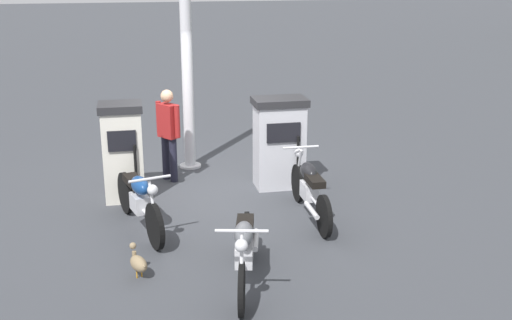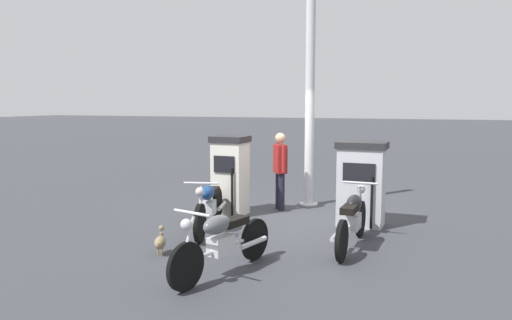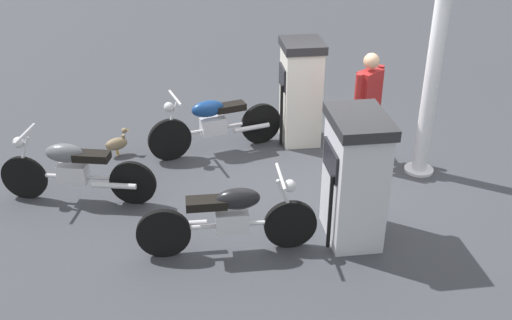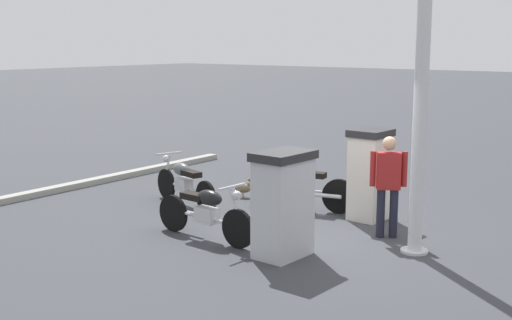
{
  "view_description": "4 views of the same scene",
  "coord_description": "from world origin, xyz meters",
  "px_view_note": "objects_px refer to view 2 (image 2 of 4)",
  "views": [
    {
      "loc": [
        9.5,
        -1.46,
        3.54
      ],
      "look_at": [
        1.6,
        0.48,
        1.01
      ],
      "focal_mm": 43.45,
      "sensor_mm": 36.0,
      "label": 1
    },
    {
      "loc": [
        8.74,
        2.44,
        2.21
      ],
      "look_at": [
        1.11,
        -0.33,
        1.25
      ],
      "focal_mm": 34.26,
      "sensor_mm": 36.0,
      "label": 2
    },
    {
      "loc": [
        2.03,
        6.75,
        4.06
      ],
      "look_at": [
        0.97,
        0.53,
        0.69
      ],
      "focal_mm": 41.98,
      "sensor_mm": 36.0,
      "label": 3
    },
    {
      "loc": [
        -5.31,
        8.76,
        3.02
      ],
      "look_at": [
        1.09,
        0.47,
        1.16
      ],
      "focal_mm": 46.94,
      "sensor_mm": 36.0,
      "label": 4
    }
  ],
  "objects_px": {
    "motorcycle_near_pump": "(209,205)",
    "attendant_person": "(280,166)",
    "fuel_pump_far": "(361,183)",
    "wandering_duck": "(160,242)",
    "fuel_pump_near": "(230,175)",
    "motorcycle_extra": "(222,240)",
    "motorcycle_far_pump": "(352,218)",
    "canopy_support_pole": "(310,108)"
  },
  "relations": [
    {
      "from": "attendant_person",
      "to": "fuel_pump_near",
      "type": "bearing_deg",
      "value": -46.73
    },
    {
      "from": "wandering_duck",
      "to": "attendant_person",
      "type": "bearing_deg",
      "value": 167.73
    },
    {
      "from": "motorcycle_far_pump",
      "to": "motorcycle_extra",
      "type": "xyz_separation_m",
      "value": [
        1.78,
        -1.38,
        0.01
      ]
    },
    {
      "from": "attendant_person",
      "to": "wandering_duck",
      "type": "xyz_separation_m",
      "value": [
        3.47,
        -0.75,
        -0.72
      ]
    },
    {
      "from": "motorcycle_far_pump",
      "to": "canopy_support_pole",
      "type": "xyz_separation_m",
      "value": [
        -2.82,
        -1.38,
        1.64
      ]
    },
    {
      "from": "fuel_pump_near",
      "to": "motorcycle_extra",
      "type": "height_order",
      "value": "fuel_pump_near"
    },
    {
      "from": "fuel_pump_near",
      "to": "motorcycle_near_pump",
      "type": "xyz_separation_m",
      "value": [
        1.31,
        0.16,
        -0.34
      ]
    },
    {
      "from": "motorcycle_far_pump",
      "to": "fuel_pump_near",
      "type": "bearing_deg",
      "value": -118.18
    },
    {
      "from": "fuel_pump_near",
      "to": "canopy_support_pole",
      "type": "xyz_separation_m",
      "value": [
        -1.42,
        1.24,
        1.3
      ]
    },
    {
      "from": "canopy_support_pole",
      "to": "motorcycle_far_pump",
      "type": "bearing_deg",
      "value": 26.03
    },
    {
      "from": "motorcycle_near_pump",
      "to": "attendant_person",
      "type": "relative_size",
      "value": 1.25
    },
    {
      "from": "motorcycle_extra",
      "to": "fuel_pump_near",
      "type": "bearing_deg",
      "value": -158.89
    },
    {
      "from": "fuel_pump_far",
      "to": "wandering_duck",
      "type": "relative_size",
      "value": 3.78
    },
    {
      "from": "attendant_person",
      "to": "wandering_duck",
      "type": "relative_size",
      "value": 3.97
    },
    {
      "from": "fuel_pump_near",
      "to": "motorcycle_extra",
      "type": "distance_m",
      "value": 3.43
    },
    {
      "from": "fuel_pump_near",
      "to": "wandering_duck",
      "type": "distance_m",
      "value": 2.79
    },
    {
      "from": "motorcycle_far_pump",
      "to": "motorcycle_extra",
      "type": "height_order",
      "value": "motorcycle_far_pump"
    },
    {
      "from": "motorcycle_near_pump",
      "to": "motorcycle_extra",
      "type": "xyz_separation_m",
      "value": [
        1.88,
        1.07,
        0.01
      ]
    },
    {
      "from": "motorcycle_near_pump",
      "to": "wandering_duck",
      "type": "relative_size",
      "value": 4.98
    },
    {
      "from": "motorcycle_near_pump",
      "to": "motorcycle_far_pump",
      "type": "relative_size",
      "value": 1.0
    },
    {
      "from": "motorcycle_far_pump",
      "to": "canopy_support_pole",
      "type": "distance_m",
      "value": 3.54
    },
    {
      "from": "motorcycle_near_pump",
      "to": "wandering_duck",
      "type": "height_order",
      "value": "motorcycle_near_pump"
    },
    {
      "from": "motorcycle_far_pump",
      "to": "wandering_duck",
      "type": "relative_size",
      "value": 4.96
    },
    {
      "from": "fuel_pump_near",
      "to": "attendant_person",
      "type": "relative_size",
      "value": 0.98
    },
    {
      "from": "fuel_pump_far",
      "to": "wandering_duck",
      "type": "xyz_separation_m",
      "value": [
        2.72,
        -2.51,
        -0.58
      ]
    },
    {
      "from": "motorcycle_near_pump",
      "to": "motorcycle_extra",
      "type": "bearing_deg",
      "value": 29.77
    },
    {
      "from": "fuel_pump_far",
      "to": "fuel_pump_near",
      "type": "bearing_deg",
      "value": -90.0
    },
    {
      "from": "canopy_support_pole",
      "to": "fuel_pump_near",
      "type": "bearing_deg",
      "value": -41.09
    },
    {
      "from": "fuel_pump_far",
      "to": "canopy_support_pole",
      "type": "bearing_deg",
      "value": -137.28
    },
    {
      "from": "motorcycle_far_pump",
      "to": "attendant_person",
      "type": "height_order",
      "value": "attendant_person"
    },
    {
      "from": "fuel_pump_far",
      "to": "motorcycle_near_pump",
      "type": "xyz_separation_m",
      "value": [
        1.31,
        -2.39,
        -0.32
      ]
    },
    {
      "from": "fuel_pump_far",
      "to": "canopy_support_pole",
      "type": "xyz_separation_m",
      "value": [
        -1.42,
        -1.31,
        1.32
      ]
    },
    {
      "from": "wandering_duck",
      "to": "canopy_support_pole",
      "type": "bearing_deg",
      "value": 163.87
    },
    {
      "from": "motorcycle_extra",
      "to": "attendant_person",
      "type": "distance_m",
      "value": 3.98
    },
    {
      "from": "motorcycle_extra",
      "to": "canopy_support_pole",
      "type": "relative_size",
      "value": 0.45
    },
    {
      "from": "motorcycle_near_pump",
      "to": "attendant_person",
      "type": "height_order",
      "value": "attendant_person"
    },
    {
      "from": "motorcycle_far_pump",
      "to": "wandering_duck",
      "type": "distance_m",
      "value": 2.91
    },
    {
      "from": "fuel_pump_near",
      "to": "motorcycle_extra",
      "type": "xyz_separation_m",
      "value": [
        3.18,
        1.23,
        -0.33
      ]
    },
    {
      "from": "fuel_pump_near",
      "to": "canopy_support_pole",
      "type": "bearing_deg",
      "value": 138.91
    },
    {
      "from": "motorcycle_extra",
      "to": "wandering_duck",
      "type": "distance_m",
      "value": 1.3
    },
    {
      "from": "motorcycle_near_pump",
      "to": "attendant_person",
      "type": "distance_m",
      "value": 2.2
    },
    {
      "from": "motorcycle_near_pump",
      "to": "wandering_duck",
      "type": "distance_m",
      "value": 1.45
    }
  ]
}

